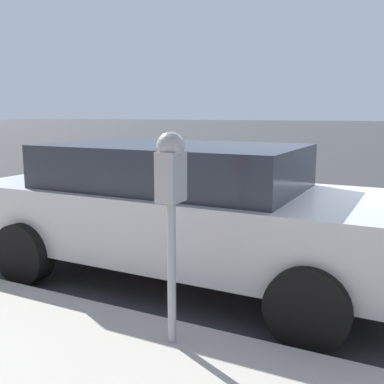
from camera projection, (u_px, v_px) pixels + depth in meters
ground_plane at (292, 261)px, 5.32m from camera, size 220.00×220.00×0.00m
parking_meter at (171, 185)px, 3.00m from camera, size 0.21×0.19×1.48m
car_silver at (185, 208)px, 4.66m from camera, size 1.99×4.66×1.42m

